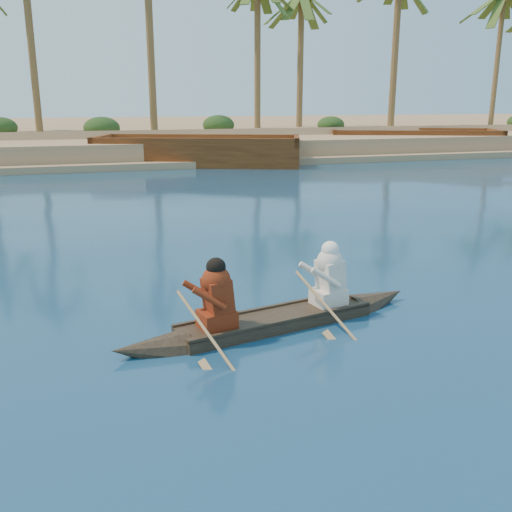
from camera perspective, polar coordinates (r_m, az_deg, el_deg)
name	(u,v)px	position (r m, az deg, el deg)	size (l,w,h in m)	color
ground	(254,325)	(9.53, -0.16, -6.92)	(160.00, 160.00, 0.00)	#0B2F49
sandy_embankment	(105,134)	(55.46, -14.88, 11.70)	(150.00, 51.00, 1.50)	tan
palm_grove	(106,34)	(43.72, -14.76, 20.68)	(110.00, 14.00, 16.00)	#334C1B
shrub_cluster	(116,137)	(40.08, -13.82, 11.51)	(100.00, 6.00, 2.40)	#203413
canoe	(276,310)	(9.38, 1.98, -5.38)	(5.52, 1.84, 1.51)	#3E3322
barge_mid	(198,153)	(33.06, -5.79, 10.20)	(12.02, 7.60, 1.90)	brown
barge_right	(413,143)	(42.09, 15.45, 10.83)	(12.00, 7.68, 1.90)	brown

